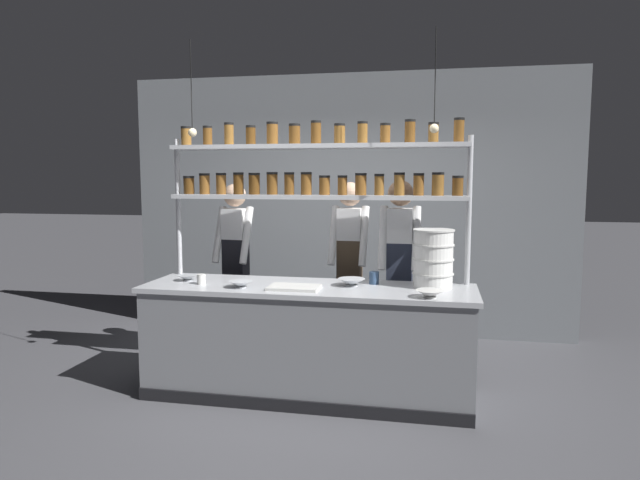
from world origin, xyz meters
The scene contains 16 objects.
ground_plane centered at (0.00, 0.00, 0.00)m, with size 40.00×40.00×0.00m, color #4C4C51.
back_wall centered at (0.00, 2.05, 1.48)m, with size 5.10×0.12×2.95m, color gray.
prep_counter centered at (0.00, 0.00, 0.46)m, with size 2.70×0.76×0.92m.
spice_shelf_unit centered at (-0.01, 0.33, 1.81)m, with size 2.58×0.28×2.27m.
chef_left centered at (-0.91, 0.81, 1.01)m, with size 0.38×0.31×1.73m.
chef_center centered at (0.22, 0.82, 1.02)m, with size 0.37×0.31×1.75m.
chef_right centered at (0.70, 0.59, 1.03)m, with size 0.36×0.30×1.77m.
container_stack centered at (0.99, 0.15, 1.15)m, with size 0.33×0.33×0.47m.
cutting_board centered at (-0.08, -0.14, 0.93)m, with size 0.40×0.26×0.02m.
prep_bowl_near_left centered at (-0.51, -0.17, 0.95)m, with size 0.19×0.19×0.05m.
prep_bowl_center_front centered at (0.98, -0.27, 0.95)m, with size 0.21×0.21×0.06m.
prep_bowl_center_back centered at (0.35, 0.07, 0.95)m, with size 0.22×0.22×0.06m.
prep_bowl_near_right centered at (-1.06, 0.02, 0.94)m, with size 0.17×0.17×0.05m.
serving_cup_front centered at (-0.88, -0.10, 0.96)m, with size 0.07×0.07×0.08m.
serving_cup_by_board centered at (0.52, 0.19, 0.97)m, with size 0.08×0.08×0.10m.
pendant_light_row centered at (0.01, 0.00, 2.21)m, with size 2.02×0.07×0.78m.
Camera 1 is at (1.01, -4.44, 1.80)m, focal length 32.00 mm.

